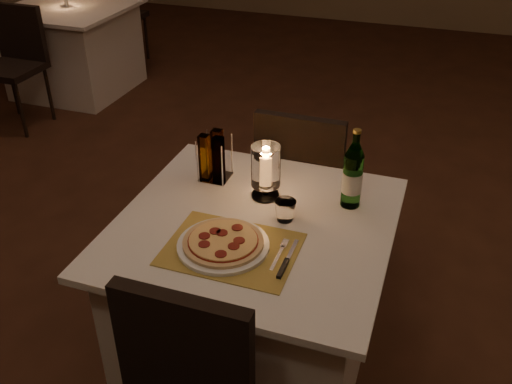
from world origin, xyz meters
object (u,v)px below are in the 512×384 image
(tumbler, at_px, (285,210))
(neighbor_table_left, at_px, (74,49))
(pizza, at_px, (223,241))
(plate, at_px, (223,245))
(water_bottle, at_px, (353,176))
(hurricane_candle, at_px, (266,168))
(main_table, at_px, (254,297))
(chair_far, at_px, (303,175))

(tumbler, distance_m, neighbor_table_left, 3.62)
(pizza, relative_size, tumbler, 3.49)
(plate, xyz_separation_m, water_bottle, (0.36, 0.41, 0.12))
(plate, height_order, hurricane_candle, hurricane_candle)
(tumbler, xyz_separation_m, neighbor_table_left, (-2.65, 2.43, -0.41))
(plate, relative_size, pizza, 1.14)
(main_table, bearing_deg, plate, -105.52)
(plate, height_order, water_bottle, water_bottle)
(main_table, relative_size, neighbor_table_left, 1.00)
(plate, bearing_deg, pizza, -151.90)
(plate, xyz_separation_m, neighbor_table_left, (-2.50, 2.66, -0.38))
(main_table, distance_m, hurricane_candle, 0.53)
(neighbor_table_left, bearing_deg, tumbler, -42.50)
(tumbler, distance_m, hurricane_candle, 0.20)
(main_table, xyz_separation_m, water_bottle, (0.31, 0.23, 0.49))
(chair_far, bearing_deg, plate, -93.20)
(main_table, distance_m, chair_far, 0.74)
(hurricane_candle, bearing_deg, neighbor_table_left, 137.75)
(main_table, xyz_separation_m, pizza, (-0.05, -0.18, 0.39))
(plate, height_order, tumbler, tumbler)
(neighbor_table_left, bearing_deg, hurricane_candle, -42.25)
(main_table, xyz_separation_m, neighbor_table_left, (-2.55, 2.48, 0.00))
(pizza, distance_m, tumbler, 0.28)
(main_table, relative_size, pizza, 3.57)
(plate, distance_m, hurricane_candle, 0.38)
(chair_far, distance_m, neighbor_table_left, 3.11)
(main_table, bearing_deg, hurricane_candle, 95.36)
(hurricane_candle, relative_size, neighbor_table_left, 0.22)
(main_table, height_order, pizza, pizza)
(pizza, xyz_separation_m, hurricane_candle, (0.03, 0.36, 0.10))
(chair_far, relative_size, hurricane_candle, 4.07)
(main_table, height_order, plate, plate)
(plate, relative_size, tumbler, 3.98)
(chair_far, bearing_deg, tumbler, -81.25)
(chair_far, height_order, neighbor_table_left, chair_far)
(main_table, distance_m, pizza, 0.44)
(main_table, height_order, chair_far, chair_far)
(main_table, xyz_separation_m, plate, (-0.05, -0.18, 0.38))
(pizza, relative_size, neighbor_table_left, 0.28)
(main_table, bearing_deg, water_bottle, 37.17)
(main_table, bearing_deg, pizza, -105.55)
(hurricane_candle, bearing_deg, plate, -95.13)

